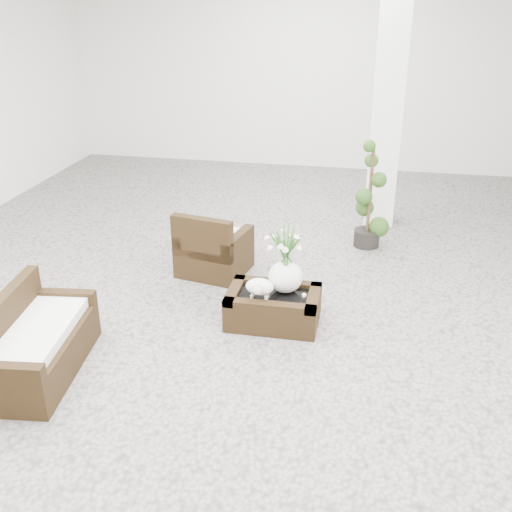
% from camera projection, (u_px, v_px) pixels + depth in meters
% --- Properties ---
extents(ground, '(11.00, 11.00, 0.00)m').
position_uv_depth(ground, '(258.00, 306.00, 6.43)').
color(ground, gray).
rests_on(ground, ground).
extents(column, '(0.40, 0.40, 3.50)m').
position_uv_depth(column, '(389.00, 97.00, 8.00)').
color(column, white).
rests_on(column, ground).
extents(coffee_table, '(0.90, 0.60, 0.31)m').
position_uv_depth(coffee_table, '(273.00, 308.00, 6.05)').
color(coffee_table, black).
rests_on(coffee_table, ground).
extents(sheep_figurine, '(0.28, 0.23, 0.21)m').
position_uv_depth(sheep_figurine, '(260.00, 289.00, 5.88)').
color(sheep_figurine, white).
rests_on(sheep_figurine, coffee_table).
extents(planter_narcissus, '(0.44, 0.44, 0.80)m').
position_uv_depth(planter_narcissus, '(286.00, 254.00, 5.90)').
color(planter_narcissus, white).
rests_on(planter_narcissus, coffee_table).
extents(tealight, '(0.04, 0.04, 0.03)m').
position_uv_depth(tealight, '(304.00, 295.00, 5.95)').
color(tealight, white).
rests_on(tealight, coffee_table).
extents(armchair, '(0.85, 0.82, 0.77)m').
position_uv_depth(armchair, '(214.00, 241.00, 7.04)').
color(armchair, black).
rests_on(armchair, ground).
extents(loveseat, '(0.79, 1.39, 0.71)m').
position_uv_depth(loveseat, '(37.00, 336.00, 5.20)').
color(loveseat, black).
rests_on(loveseat, ground).
extents(topiary, '(0.36, 0.36, 1.36)m').
position_uv_depth(topiary, '(370.00, 196.00, 7.63)').
color(topiary, '#233F14').
rests_on(topiary, ground).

